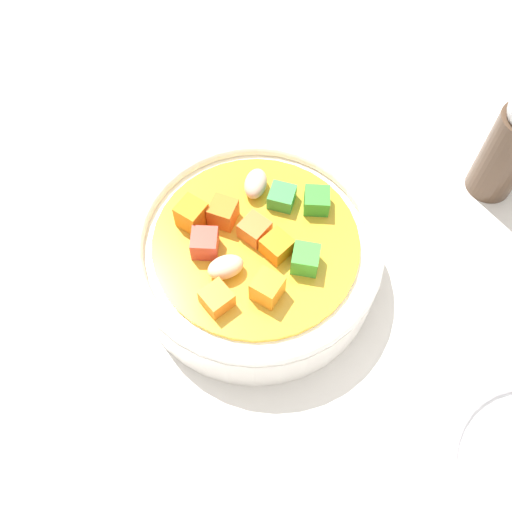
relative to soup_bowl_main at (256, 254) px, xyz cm
name	(u,v)px	position (x,y,z in cm)	size (l,w,h in cm)	color
ground_plane	(256,278)	(0.01, 0.00, -3.50)	(140.00, 140.00, 2.00)	silver
soup_bowl_main	(256,254)	(0.00, 0.00, 0.00)	(16.36, 16.36, 6.05)	white
pepper_shaker	(512,144)	(18.61, 4.07, 2.34)	(3.40, 3.40, 9.72)	#4C3828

